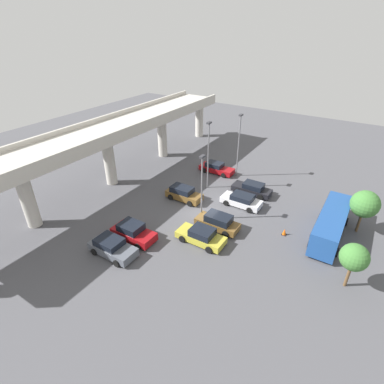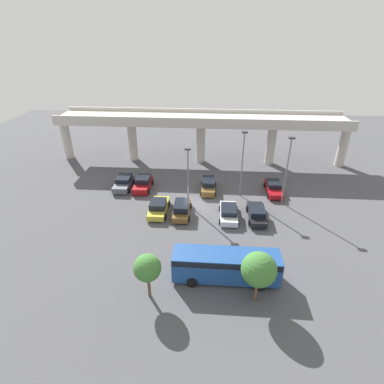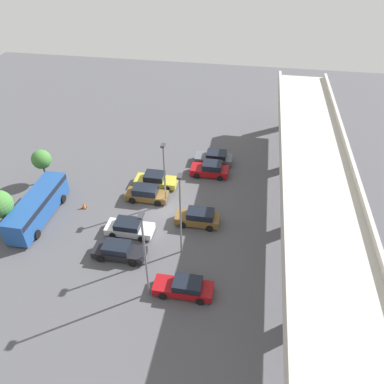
{
  "view_description": "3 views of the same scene",
  "coord_description": "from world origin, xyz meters",
  "px_view_note": "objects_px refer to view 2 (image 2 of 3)",
  "views": [
    {
      "loc": [
        -23.54,
        -13.13,
        18.26
      ],
      "look_at": [
        0.2,
        1.9,
        2.24
      ],
      "focal_mm": 28.0,
      "sensor_mm": 36.0,
      "label": 1
    },
    {
      "loc": [
        1.95,
        -31.11,
        18.63
      ],
      "look_at": [
        -0.41,
        0.92,
        1.34
      ],
      "focal_mm": 28.0,
      "sensor_mm": 36.0,
      "label": 2
    },
    {
      "loc": [
        28.94,
        8.09,
        24.82
      ],
      "look_at": [
        -1.64,
        2.72,
        1.41
      ],
      "focal_mm": 35.0,
      "sensor_mm": 36.0,
      "label": 3
    }
  ],
  "objects_px": {
    "parked_car_3": "(182,209)",
    "lamp_post_by_overpass": "(242,160)",
    "parked_car_2": "(158,207)",
    "parked_car_1": "(143,183)",
    "parked_car_7": "(273,188)",
    "shuttle_bus": "(226,264)",
    "traffic_cone": "(202,246)",
    "parked_car_6": "(257,213)",
    "lamp_post_near_aisle": "(287,166)",
    "parked_car_0": "(124,183)",
    "tree_front_left": "(147,268)",
    "tree_front_far_right": "(259,270)",
    "lamp_post_mid_lot": "(188,173)",
    "parked_car_5": "(229,212)",
    "parked_car_4": "(208,186)"
  },
  "relations": [
    {
      "from": "parked_car_4",
      "to": "lamp_post_by_overpass",
      "type": "relative_size",
      "value": 0.51
    },
    {
      "from": "parked_car_0",
      "to": "lamp_post_near_aisle",
      "type": "xyz_separation_m",
      "value": [
        20.38,
        -2.69,
        4.17
      ]
    },
    {
      "from": "parked_car_5",
      "to": "parked_car_6",
      "type": "height_order",
      "value": "parked_car_6"
    },
    {
      "from": "lamp_post_mid_lot",
      "to": "tree_front_left",
      "type": "relative_size",
      "value": 1.81
    },
    {
      "from": "parked_car_7",
      "to": "lamp_post_mid_lot",
      "type": "bearing_deg",
      "value": -69.47
    },
    {
      "from": "shuttle_bus",
      "to": "tree_front_far_right",
      "type": "relative_size",
      "value": 1.96
    },
    {
      "from": "lamp_post_by_overpass",
      "to": "tree_front_far_right",
      "type": "xyz_separation_m",
      "value": [
        0.06,
        -17.14,
        -1.73
      ]
    },
    {
      "from": "shuttle_bus",
      "to": "traffic_cone",
      "type": "distance_m",
      "value": 4.47
    },
    {
      "from": "parked_car_3",
      "to": "tree_front_left",
      "type": "xyz_separation_m",
      "value": [
        -1.3,
        -12.15,
        2.15
      ]
    },
    {
      "from": "parked_car_7",
      "to": "shuttle_bus",
      "type": "bearing_deg",
      "value": -22.43
    },
    {
      "from": "parked_car_7",
      "to": "lamp_post_by_overpass",
      "type": "distance_m",
      "value": 6.24
    },
    {
      "from": "parked_car_7",
      "to": "traffic_cone",
      "type": "distance_m",
      "value": 15.17
    },
    {
      "from": "lamp_post_near_aisle",
      "to": "lamp_post_mid_lot",
      "type": "height_order",
      "value": "lamp_post_near_aisle"
    },
    {
      "from": "parked_car_0",
      "to": "parked_car_2",
      "type": "height_order",
      "value": "parked_car_0"
    },
    {
      "from": "parked_car_3",
      "to": "parked_car_6",
      "type": "height_order",
      "value": "parked_car_3"
    },
    {
      "from": "shuttle_bus",
      "to": "tree_front_left",
      "type": "distance_m",
      "value": 6.63
    },
    {
      "from": "parked_car_1",
      "to": "parked_car_3",
      "type": "xyz_separation_m",
      "value": [
        5.81,
        -6.07,
        -0.0
      ]
    },
    {
      "from": "parked_car_3",
      "to": "parked_car_7",
      "type": "relative_size",
      "value": 0.93
    },
    {
      "from": "shuttle_bus",
      "to": "lamp_post_by_overpass",
      "type": "distance_m",
      "value": 15.44
    },
    {
      "from": "parked_car_0",
      "to": "tree_front_left",
      "type": "distance_m",
      "value": 19.8
    },
    {
      "from": "lamp_post_near_aisle",
      "to": "tree_front_left",
      "type": "relative_size",
      "value": 2.1
    },
    {
      "from": "parked_car_4",
      "to": "parked_car_5",
      "type": "distance_m",
      "value": 6.74
    },
    {
      "from": "parked_car_2",
      "to": "parked_car_3",
      "type": "distance_m",
      "value": 2.75
    },
    {
      "from": "parked_car_4",
      "to": "parked_car_1",
      "type": "bearing_deg",
      "value": -90.05
    },
    {
      "from": "parked_car_2",
      "to": "lamp_post_by_overpass",
      "type": "height_order",
      "value": "lamp_post_by_overpass"
    },
    {
      "from": "parked_car_1",
      "to": "parked_car_7",
      "type": "bearing_deg",
      "value": 90.76
    },
    {
      "from": "lamp_post_mid_lot",
      "to": "parked_car_5",
      "type": "bearing_deg",
      "value": -27.17
    },
    {
      "from": "parked_car_7",
      "to": "lamp_post_by_overpass",
      "type": "bearing_deg",
      "value": -75.53
    },
    {
      "from": "parked_car_5",
      "to": "lamp_post_mid_lot",
      "type": "relative_size",
      "value": 0.63
    },
    {
      "from": "parked_car_6",
      "to": "lamp_post_near_aisle",
      "type": "xyz_separation_m",
      "value": [
        3.48,
        3.69,
        4.21
      ]
    },
    {
      "from": "parked_car_3",
      "to": "parked_car_2",
      "type": "bearing_deg",
      "value": 83.7
    },
    {
      "from": "lamp_post_near_aisle",
      "to": "parked_car_5",
      "type": "bearing_deg",
      "value": -150.7
    },
    {
      "from": "parked_car_6",
      "to": "traffic_cone",
      "type": "relative_size",
      "value": 6.74
    },
    {
      "from": "lamp_post_mid_lot",
      "to": "parked_car_0",
      "type": "bearing_deg",
      "value": 156.3
    },
    {
      "from": "tree_front_left",
      "to": "lamp_post_by_overpass",
      "type": "bearing_deg",
      "value": 64.55
    },
    {
      "from": "traffic_cone",
      "to": "shuttle_bus",
      "type": "bearing_deg",
      "value": -59.59
    },
    {
      "from": "parked_car_7",
      "to": "shuttle_bus",
      "type": "height_order",
      "value": "shuttle_bus"
    },
    {
      "from": "parked_car_3",
      "to": "lamp_post_by_overpass",
      "type": "xyz_separation_m",
      "value": [
        6.94,
        5.15,
        4.15
      ]
    },
    {
      "from": "parked_car_5",
      "to": "lamp_post_near_aisle",
      "type": "relative_size",
      "value": 0.54
    },
    {
      "from": "shuttle_bus",
      "to": "tree_front_left",
      "type": "xyz_separation_m",
      "value": [
        -6.04,
        -2.39,
        1.35
      ]
    },
    {
      "from": "tree_front_left",
      "to": "lamp_post_mid_lot",
      "type": "bearing_deg",
      "value": 82.72
    },
    {
      "from": "parked_car_1",
      "to": "tree_front_far_right",
      "type": "bearing_deg",
      "value": 35.37
    },
    {
      "from": "parked_car_1",
      "to": "parked_car_4",
      "type": "height_order",
      "value": "parked_car_1"
    },
    {
      "from": "lamp_post_mid_lot",
      "to": "shuttle_bus",
      "type": "bearing_deg",
      "value": -70.71
    },
    {
      "from": "parked_car_1",
      "to": "parked_car_5",
      "type": "bearing_deg",
      "value": 60.57
    },
    {
      "from": "parked_car_3",
      "to": "parked_car_4",
      "type": "distance_m",
      "value": 6.71
    },
    {
      "from": "traffic_cone",
      "to": "parked_car_5",
      "type": "bearing_deg",
      "value": 64.65
    },
    {
      "from": "parked_car_3",
      "to": "parked_car_5",
      "type": "height_order",
      "value": "parked_car_3"
    },
    {
      "from": "parked_car_7",
      "to": "lamp_post_near_aisle",
      "type": "bearing_deg",
      "value": 11.48
    },
    {
      "from": "parked_car_4",
      "to": "parked_car_7",
      "type": "relative_size",
      "value": 0.89
    }
  ]
}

